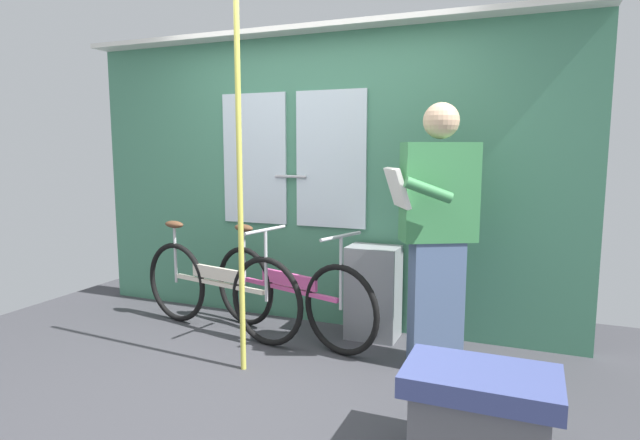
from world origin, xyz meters
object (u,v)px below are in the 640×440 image
passenger_reading_newspaper (437,230)px  trash_bin_by_wall (373,292)px  handrail_pole (240,192)px  bicycle_near_door (218,288)px  bench_seat_corner (480,413)px  bicycle_leaning_behind (288,293)px

passenger_reading_newspaper → trash_bin_by_wall: size_ratio=2.44×
handrail_pole → bicycle_near_door: bearing=135.2°
bicycle_near_door → passenger_reading_newspaper: (1.71, -0.01, 0.57)m
trash_bin_by_wall → bench_seat_corner: trash_bin_by_wall is taller
trash_bin_by_wall → handrail_pole: (-0.63, -0.90, 0.82)m
handrail_pole → bicycle_leaning_behind: bearing=87.8°
passenger_reading_newspaper → bench_seat_corner: bearing=82.9°
bicycle_leaning_behind → handrail_pole: size_ratio=0.68×
bicycle_leaning_behind → passenger_reading_newspaper: bearing=12.7°
bicycle_near_door → trash_bin_by_wall: (1.18, 0.35, -0.00)m
passenger_reading_newspaper → handrail_pole: handrail_pole is taller
handrail_pole → bench_seat_corner: (1.56, -0.50, -0.94)m
bench_seat_corner → passenger_reading_newspaper: bearing=111.1°
bicycle_near_door → bicycle_leaning_behind: size_ratio=1.03×
bicycle_near_door → handrail_pole: 1.13m
bicycle_near_door → bicycle_leaning_behind: 0.58m
handrail_pole → bench_seat_corner: 1.89m
handrail_pole → bench_seat_corner: bearing=-17.7°
bicycle_near_door → bicycle_leaning_behind: bearing=20.8°
bench_seat_corner → trash_bin_by_wall: bearing=123.6°
bicycle_near_door → bench_seat_corner: bearing=-14.3°
bicycle_leaning_behind → trash_bin_by_wall: bearing=41.4°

